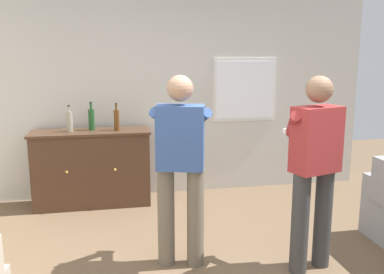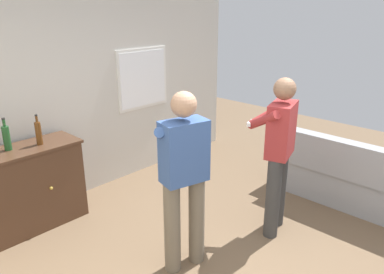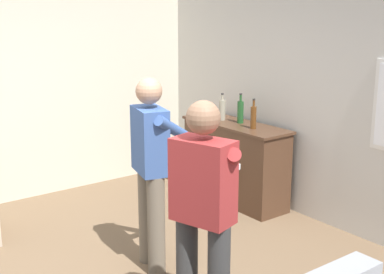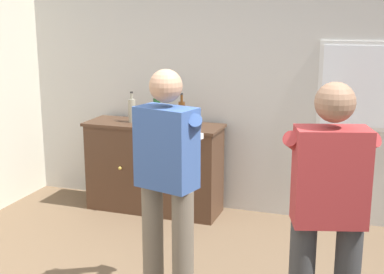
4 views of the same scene
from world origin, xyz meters
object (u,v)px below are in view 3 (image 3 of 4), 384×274
Objects in this scene: bottle_wine_green at (240,111)px; sideboard_cabinet at (235,162)px; person_standing_right at (204,212)px; bottle_spirits_clear at (253,117)px; person_standing_left at (152,165)px; bottle_liquor_amber at (222,109)px.

sideboard_cabinet is at bearing -108.17° from bottle_wine_green.
person_standing_right is at bearing -47.03° from bottle_wine_green.
person_standing_left is at bearing -72.93° from bottle_spirits_clear.
person_standing_left reaches higher than bottle_spirits_clear.
bottle_liquor_amber reaches higher than sideboard_cabinet.
bottle_liquor_amber is (-0.23, -0.00, 0.59)m from sideboard_cabinet.
person_standing_right reaches higher than bottle_wine_green.
person_standing_left is (0.51, -1.65, -0.12)m from bottle_spirits_clear.
person_standing_right is (1.91, -1.97, 0.47)m from sideboard_cabinet.
person_standing_right reaches higher than bottle_liquor_amber.
bottle_wine_green is at bearing 13.22° from bottle_liquor_amber.
bottle_liquor_amber is at bearing -166.78° from bottle_wine_green.
bottle_wine_green reaches higher than sideboard_cabinet.
person_standing_left is (1.06, -1.67, -0.12)m from bottle_liquor_amber.
bottle_wine_green is 0.26m from bottle_liquor_amber.
person_standing_left is (0.82, -1.68, 0.47)m from sideboard_cabinet.
person_standing_right is at bearing -15.34° from person_standing_left.
bottle_spirits_clear is 1.73m from person_standing_left.
bottle_liquor_amber is 0.55m from bottle_spirits_clear.
bottle_spirits_clear is 0.20× the size of person_standing_right.
bottle_wine_green is at bearing 71.83° from sideboard_cabinet.
bottle_wine_green reaches higher than bottle_liquor_amber.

